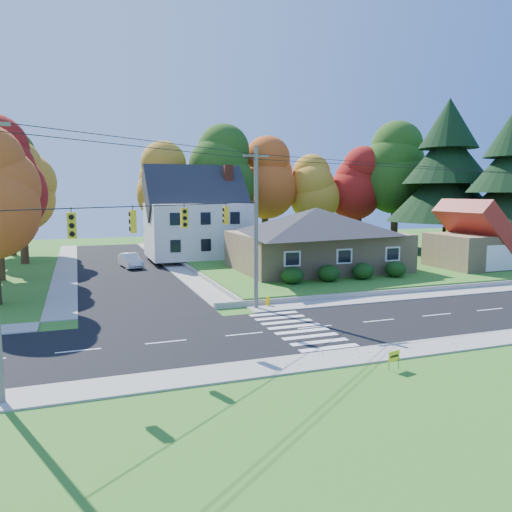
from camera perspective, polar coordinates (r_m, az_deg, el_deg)
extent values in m
plane|color=#3D7923|center=(27.25, 6.75, -8.11)|extent=(120.00, 120.00, 0.00)
cube|color=black|center=(27.25, 6.75, -8.09)|extent=(90.00, 8.00, 0.02)
cube|color=black|center=(50.16, -15.18, -1.24)|extent=(8.00, 44.00, 0.02)
cube|color=#9C9A90|center=(31.66, 2.70, -5.82)|extent=(90.00, 2.00, 0.08)
cube|color=#9C9A90|center=(23.07, 12.38, -10.99)|extent=(90.00, 2.00, 0.08)
cube|color=#3D7923|center=(51.41, 9.32, -0.62)|extent=(30.00, 30.00, 0.50)
cube|color=tan|center=(44.47, 6.85, 0.61)|extent=(14.00, 10.00, 3.20)
pyramid|color=#26262B|center=(44.24, 6.90, 4.09)|extent=(14.60, 10.60, 2.20)
cube|color=silver|center=(52.97, -6.81, 2.98)|extent=(10.00, 8.00, 5.60)
pyramid|color=#26262B|center=(52.83, -6.88, 7.31)|extent=(10.40, 8.40, 2.40)
cube|color=brown|center=(53.75, -3.19, 5.21)|extent=(0.90, 0.90, 9.60)
cube|color=tan|center=(49.28, 23.73, 0.58)|extent=(7.00, 6.00, 3.00)
pyramid|color=maroon|center=(49.09, 23.87, 3.25)|extent=(7.30, 6.30, 1.60)
cube|color=silver|center=(47.17, 26.25, -0.20)|extent=(3.20, 0.10, 2.20)
ellipsoid|color=#163A10|center=(36.93, 4.18, -2.21)|extent=(1.70, 1.70, 1.27)
ellipsoid|color=#163A10|center=(38.23, 8.29, -1.95)|extent=(1.70, 1.70, 1.27)
ellipsoid|color=#163A10|center=(39.72, 12.12, -1.69)|extent=(1.70, 1.70, 1.27)
ellipsoid|color=#163A10|center=(41.37, 15.66, -1.45)|extent=(1.70, 1.70, 1.27)
cylinder|color=#666059|center=(30.56, 0.01, 3.13)|extent=(0.26, 0.26, 10.00)
cube|color=#666059|center=(30.57, 0.01, 11.38)|extent=(1.60, 0.12, 0.12)
cube|color=gold|center=(20.34, -20.31, 3.29)|extent=(0.34, 0.26, 1.00)
cube|color=gold|center=(22.45, -13.87, 3.86)|extent=(0.26, 0.34, 1.00)
cube|color=gold|center=(24.98, -8.20, 4.32)|extent=(0.34, 0.26, 1.00)
cube|color=gold|center=(27.84, -3.46, 4.67)|extent=(0.26, 0.34, 1.00)
cylinder|color=black|center=(23.81, -10.61, 5.69)|extent=(13.02, 10.43, 0.04)
cylinder|color=#3F2A19|center=(58.46, -10.05, 3.21)|extent=(0.80, 0.80, 5.40)
sphere|color=#BA8324|center=(58.32, -10.13, 7.04)|extent=(6.72, 6.72, 6.72)
sphere|color=#BA8324|center=(58.35, -10.17, 8.69)|extent=(5.91, 5.91, 5.91)
sphere|color=#BA8324|center=(58.42, -10.21, 10.33)|extent=(5.11, 5.11, 5.11)
cylinder|color=#3F2A19|center=(58.77, -4.10, 3.77)|extent=(0.86, 0.86, 6.30)
sphere|color=#295016|center=(58.67, -4.14, 8.21)|extent=(7.84, 7.84, 7.84)
sphere|color=#295016|center=(58.74, -4.16, 10.12)|extent=(6.90, 6.90, 6.90)
sphere|color=#295016|center=(58.87, -4.18, 12.02)|extent=(5.96, 5.96, 5.96)
cylinder|color=#3F2A19|center=(61.60, 1.04, 3.73)|extent=(0.83, 0.83, 5.85)
sphere|color=#C7501B|center=(61.49, 1.05, 7.67)|extent=(7.28, 7.28, 7.28)
sphere|color=#C7501B|center=(61.53, 1.05, 9.36)|extent=(6.41, 6.41, 6.41)
sphere|color=#C7501B|center=(61.62, 1.06, 11.05)|extent=(5.53, 5.53, 5.53)
cylinder|color=#3F2A19|center=(63.10, 6.47, 3.36)|extent=(0.77, 0.77, 4.95)
sphere|color=#BA8324|center=(62.96, 6.52, 6.61)|extent=(6.16, 6.16, 6.16)
sphere|color=#BA8324|center=(62.97, 6.54, 8.01)|extent=(5.42, 5.42, 5.42)
sphere|color=#BA8324|center=(63.01, 6.56, 9.41)|extent=(4.68, 4.68, 4.68)
cylinder|color=#3F2A19|center=(65.10, 11.62, 3.58)|extent=(0.80, 0.80, 5.40)
sphere|color=maroon|center=(64.97, 11.71, 7.01)|extent=(6.72, 6.72, 6.72)
sphere|color=maroon|center=(64.99, 11.75, 8.49)|extent=(5.91, 5.91, 5.91)
sphere|color=maroon|center=(65.06, 11.78, 9.97)|extent=(5.11, 5.11, 5.11)
cylinder|color=#3F2A19|center=(65.58, 15.54, 4.08)|extent=(0.89, 0.89, 6.75)
sphere|color=#295016|center=(65.52, 15.69, 8.34)|extent=(8.40, 8.40, 8.40)
sphere|color=#295016|center=(65.60, 15.75, 10.17)|extent=(7.39, 7.39, 7.39)
sphere|color=#295016|center=(65.75, 15.81, 12.00)|extent=(6.38, 6.38, 6.38)
cylinder|color=#3F2A19|center=(60.02, 20.66, 1.75)|extent=(0.40, 0.40, 2.88)
cone|color=black|center=(59.79, 20.89, 6.95)|extent=(12.80, 12.80, 6.72)
cone|color=black|center=(59.92, 21.06, 10.62)|extent=(9.60, 9.60, 6.08)
cone|color=black|center=(60.26, 21.22, 13.96)|extent=(6.40, 6.40, 5.44)
cylinder|color=#3F2A19|center=(54.94, 26.84, 0.78)|extent=(0.40, 0.40, 2.52)
cone|color=black|center=(54.68, 27.13, 5.75)|extent=(11.20, 11.20, 5.88)
cylinder|color=#3F2A19|center=(55.92, -25.01, 1.95)|extent=(0.80, 0.80, 5.40)
sphere|color=#BA8324|center=(55.74, -25.22, 5.95)|extent=(6.72, 6.72, 6.72)
sphere|color=#BA8324|center=(55.75, -25.32, 7.67)|extent=(5.91, 5.91, 5.91)
sphere|color=#BA8324|center=(55.81, -25.41, 9.39)|extent=(5.11, 5.11, 5.11)
cylinder|color=#3F2A19|center=(64.03, -26.18, 2.88)|extent=(0.86, 0.86, 6.30)
sphere|color=#295016|center=(63.91, -26.40, 6.95)|extent=(7.84, 7.84, 7.84)
sphere|color=#295016|center=(63.95, -26.50, 8.70)|extent=(6.90, 6.90, 6.90)
sphere|color=#295016|center=(64.06, -26.60, 10.45)|extent=(5.96, 5.96, 5.96)
imported|color=silver|center=(49.44, -14.14, -0.51)|extent=(2.14, 4.41, 1.39)
cylinder|color=#FBD300|center=(31.90, 1.37, -5.71)|extent=(0.31, 0.31, 0.09)
cylinder|color=#FBD300|center=(31.85, 1.37, -5.26)|extent=(0.21, 0.21, 0.47)
sphere|color=#FBD300|center=(31.79, 1.37, -4.76)|extent=(0.22, 0.22, 0.22)
cylinder|color=#FBD300|center=(31.83, 1.37, -5.11)|extent=(0.40, 0.22, 0.10)
cylinder|color=black|center=(21.42, 14.95, -11.87)|extent=(0.02, 0.02, 0.54)
cylinder|color=black|center=(21.68, 16.00, -11.67)|extent=(0.02, 0.02, 0.54)
cube|color=yellow|center=(21.45, 15.51, -10.96)|extent=(0.63, 0.20, 0.43)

